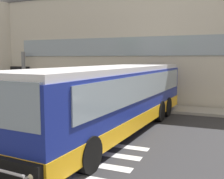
{
  "coord_description": "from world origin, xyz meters",
  "views": [
    {
      "loc": [
        6.31,
        -10.82,
        3.02
      ],
      "look_at": [
        1.37,
        1.31,
        1.5
      ],
      "focal_mm": 42.95,
      "sensor_mm": 36.0,
      "label": 1
    }
  ],
  "objects_px": {
    "safety_bollard_yellow": "(133,104)",
    "entry_support_column": "(24,74)",
    "passenger_by_doorway": "(40,85)",
    "bus_main_foreground": "(114,100)",
    "passenger_near_column": "(31,85)"
  },
  "relations": [
    {
      "from": "passenger_by_doorway",
      "to": "passenger_near_column",
      "type": "bearing_deg",
      "value": 161.16
    },
    {
      "from": "bus_main_foreground",
      "to": "passenger_by_doorway",
      "type": "height_order",
      "value": "bus_main_foreground"
    },
    {
      "from": "entry_support_column",
      "to": "passenger_near_column",
      "type": "height_order",
      "value": "entry_support_column"
    },
    {
      "from": "passenger_by_doorway",
      "to": "bus_main_foreground",
      "type": "bearing_deg",
      "value": -35.08
    },
    {
      "from": "passenger_near_column",
      "to": "safety_bollard_yellow",
      "type": "bearing_deg",
      "value": -10.68
    },
    {
      "from": "passenger_by_doorway",
      "to": "safety_bollard_yellow",
      "type": "relative_size",
      "value": 1.86
    },
    {
      "from": "entry_support_column",
      "to": "passenger_near_column",
      "type": "xyz_separation_m",
      "value": [
        0.8,
        -0.21,
        -0.76
      ]
    },
    {
      "from": "passenger_near_column",
      "to": "bus_main_foreground",
      "type": "bearing_deg",
      "value": -33.31
    },
    {
      "from": "passenger_near_column",
      "to": "passenger_by_doorway",
      "type": "xyz_separation_m",
      "value": [
        1.13,
        -0.38,
        0.03
      ]
    },
    {
      "from": "bus_main_foreground",
      "to": "safety_bollard_yellow",
      "type": "height_order",
      "value": "bus_main_foreground"
    },
    {
      "from": "safety_bollard_yellow",
      "to": "entry_support_column",
      "type": "bearing_deg",
      "value": 168.96
    },
    {
      "from": "passenger_by_doorway",
      "to": "safety_bollard_yellow",
      "type": "distance_m",
      "value": 7.43
    },
    {
      "from": "passenger_near_column",
      "to": "passenger_by_doorway",
      "type": "relative_size",
      "value": 1.0
    },
    {
      "from": "passenger_near_column",
      "to": "passenger_by_doorway",
      "type": "bearing_deg",
      "value": -18.84
    },
    {
      "from": "bus_main_foreground",
      "to": "entry_support_column",
      "type": "bearing_deg",
      "value": 148.0
    }
  ]
}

